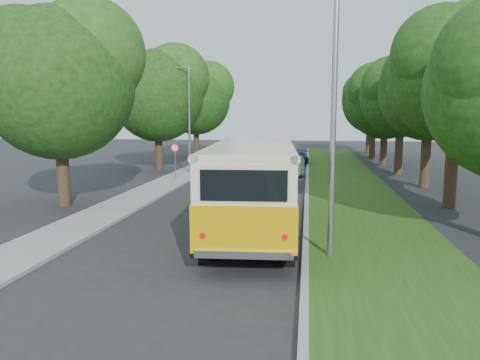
# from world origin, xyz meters

# --- Properties ---
(ground) EXTENTS (120.00, 120.00, 0.00)m
(ground) POSITION_xyz_m (0.00, 0.00, 0.00)
(ground) COLOR #28282B
(ground) RESTS_ON ground
(curb) EXTENTS (0.20, 70.00, 0.15)m
(curb) POSITION_xyz_m (3.60, 5.00, 0.07)
(curb) COLOR gray
(curb) RESTS_ON ground
(grass_verge) EXTENTS (4.50, 70.00, 0.13)m
(grass_verge) POSITION_xyz_m (5.95, 5.00, 0.07)
(grass_verge) COLOR #264D14
(grass_verge) RESTS_ON ground
(sidewalk) EXTENTS (2.20, 70.00, 0.12)m
(sidewalk) POSITION_xyz_m (-4.80, 5.00, 0.06)
(sidewalk) COLOR gray
(sidewalk) RESTS_ON ground
(treeline) EXTENTS (24.27, 41.91, 9.46)m
(treeline) POSITION_xyz_m (3.15, 17.99, 5.93)
(treeline) COLOR #332319
(treeline) RESTS_ON ground
(lamppost_near) EXTENTS (1.71, 0.16, 8.00)m
(lamppost_near) POSITION_xyz_m (4.21, -2.50, 4.37)
(lamppost_near) COLOR gray
(lamppost_near) RESTS_ON ground
(lamppost_far) EXTENTS (1.71, 0.16, 7.50)m
(lamppost_far) POSITION_xyz_m (-4.70, 16.00, 4.12)
(lamppost_far) COLOR gray
(lamppost_far) RESTS_ON ground
(warning_sign) EXTENTS (0.56, 0.10, 2.50)m
(warning_sign) POSITION_xyz_m (-4.50, 11.98, 1.71)
(warning_sign) COLOR gray
(warning_sign) RESTS_ON ground
(vintage_bus) EXTENTS (3.58, 11.17, 3.27)m
(vintage_bus) POSITION_xyz_m (1.68, 0.84, 1.63)
(vintage_bus) COLOR #DEAC07
(vintage_bus) RESTS_ON ground
(car_silver) EXTENTS (1.51, 3.74, 1.27)m
(car_silver) POSITION_xyz_m (2.16, 11.65, 0.64)
(car_silver) COLOR silver
(car_silver) RESTS_ON ground
(car_white) EXTENTS (2.16, 4.66, 1.48)m
(car_white) POSITION_xyz_m (2.33, 14.60, 0.74)
(car_white) COLOR silver
(car_white) RESTS_ON ground
(car_blue) EXTENTS (2.61, 4.53, 1.24)m
(car_blue) POSITION_xyz_m (2.52, 21.66, 0.62)
(car_blue) COLOR navy
(car_blue) RESTS_ON ground
(car_grey) EXTENTS (3.54, 5.34, 1.36)m
(car_grey) POSITION_xyz_m (1.72, 26.85, 0.68)
(car_grey) COLOR #54565C
(car_grey) RESTS_ON ground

